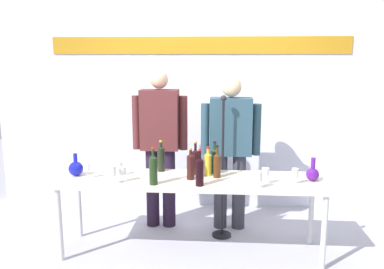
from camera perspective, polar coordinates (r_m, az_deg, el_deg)
name	(u,v)px	position (r m, az deg, el deg)	size (l,w,h in m)	color
ground_plane	(191,251)	(4.05, -0.16, -16.12)	(10.00, 10.00, 0.00)	#ADADBC
back_wall	(199,85)	(4.92, 0.99, 7.00)	(5.02, 0.11, 3.00)	silver
display_table	(191,184)	(3.79, -0.17, -7.03)	(2.47, 0.61, 0.73)	beige
decanter_blue_left	(76,168)	(3.99, -16.03, -4.57)	(0.14, 0.14, 0.22)	#1419AE
decanter_blue_right	(313,173)	(3.84, 16.61, -5.28)	(0.12, 0.12, 0.22)	#531786
presenter_left	(160,140)	(4.33, -4.52, -0.73)	(0.59, 0.22, 1.70)	black
presenter_right	(230,143)	(4.29, 5.44, -1.25)	(0.63, 0.22, 1.64)	#32333E
wine_bottle_0	(195,161)	(3.86, 0.48, -3.72)	(0.07, 0.07, 0.32)	black
wine_bottle_1	(217,164)	(3.78, 3.55, -4.23)	(0.07, 0.07, 0.31)	#4A2710
wine_bottle_2	(215,160)	(3.92, 3.20, -3.54)	(0.08, 0.08, 0.31)	#193124
wine_bottle_3	(161,158)	(3.98, -4.38, -3.28)	(0.07, 0.07, 0.31)	black
wine_bottle_4	(200,171)	(3.53, 1.09, -5.11)	(0.07, 0.07, 0.33)	black
wine_bottle_5	(191,165)	(3.71, -0.13, -4.37)	(0.07, 0.07, 0.30)	#341413
wine_bottle_6	(153,169)	(3.58, -5.46, -4.85)	(0.07, 0.07, 0.34)	black
wine_bottle_7	(208,163)	(3.83, 2.25, -4.03)	(0.07, 0.07, 0.28)	gold
wine_glass_left_0	(123,171)	(3.71, -9.75, -5.11)	(0.07, 0.07, 0.13)	white
wine_glass_left_1	(87,167)	(3.87, -14.58, -4.48)	(0.06, 0.06, 0.14)	white
wine_glass_left_2	(119,166)	(3.91, -10.19, -4.39)	(0.06, 0.06, 0.13)	white
wine_glass_left_3	(113,171)	(3.65, -11.12, -5.09)	(0.06, 0.06, 0.16)	white
wine_glass_right_0	(265,172)	(3.63, 10.29, -5.23)	(0.07, 0.07, 0.15)	white
wine_glass_right_1	(295,173)	(3.70, 14.31, -5.34)	(0.06, 0.06, 0.14)	white
wine_glass_right_2	(258,176)	(3.51, 9.31, -5.85)	(0.07, 0.07, 0.15)	white
microphone_stand	(222,191)	(4.19, 4.27, -7.95)	(0.20, 0.20, 1.47)	black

